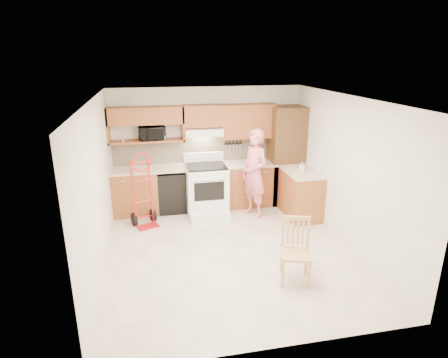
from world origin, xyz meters
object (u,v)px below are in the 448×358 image
object	(u,v)px
range	(207,186)
dining_chair	(296,252)
hand_truck	(144,194)
microwave	(152,133)
person	(254,174)

from	to	relation	value
range	dining_chair	size ratio (longest dim) A/B	1.29
range	hand_truck	world-z (taller)	hand_truck
range	hand_truck	distance (m)	1.28
microwave	dining_chair	xyz separation A→B (m)	(1.87, -3.12, -1.16)
hand_truck	dining_chair	distance (m)	3.13
range	hand_truck	size ratio (longest dim) A/B	0.93
range	person	xyz separation A→B (m)	(0.90, -0.28, 0.29)
microwave	hand_truck	size ratio (longest dim) A/B	0.39
microwave	person	world-z (taller)	person
hand_truck	dining_chair	xyz separation A→B (m)	(2.09, -2.32, -0.18)
range	person	world-z (taller)	person
person	hand_truck	size ratio (longest dim) A/B	1.37
person	range	bearing A→B (deg)	-130.27
person	microwave	bearing A→B (deg)	-134.70
hand_truck	dining_chair	size ratio (longest dim) A/B	1.39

